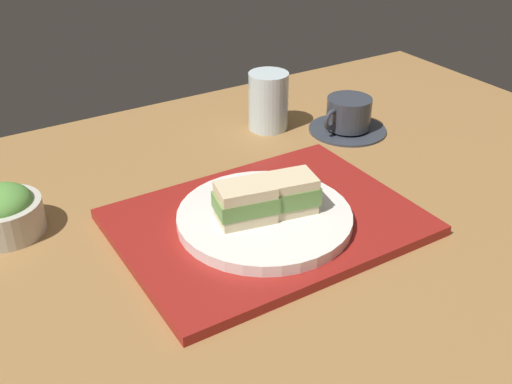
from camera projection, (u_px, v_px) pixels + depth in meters
ground_plane at (277, 236)px, 84.39cm from camera, size 140.00×100.00×3.00cm
serving_tray at (267, 222)px, 83.40cm from camera, size 39.81×29.62×1.44cm
sandwich_plate at (266, 219)px, 81.34cm from camera, size 23.61×23.61×1.58cm
sandwich_near at (244, 201)px, 78.73cm from camera, size 8.65×6.44×5.19cm
sandwich_far at (287, 194)px, 80.54cm from camera, size 8.70×6.52×5.06cm
salad_bowl at (3, 212)px, 81.02cm from camera, size 10.31×10.31×6.89cm
coffee_cup at (348, 117)px, 109.48cm from camera, size 14.12×14.12×6.32cm
drinking_glass at (268, 101)px, 109.42cm from camera, size 7.23×7.23×10.49cm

